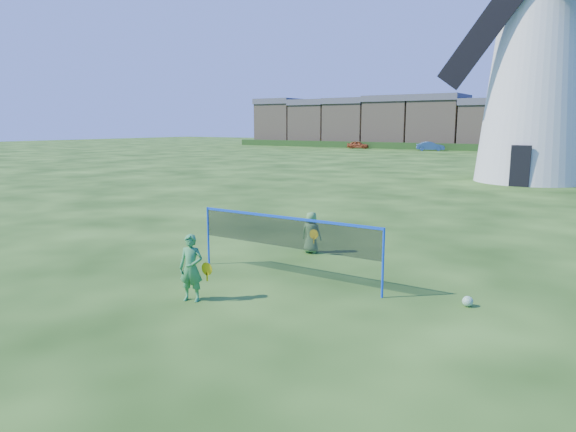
% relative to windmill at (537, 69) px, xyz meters
% --- Properties ---
extents(ground, '(220.00, 220.00, 0.00)m').
position_rel_windmill_xyz_m(ground, '(-1.54, -27.11, -7.16)').
color(ground, black).
rests_on(ground, ground).
extents(windmill, '(14.53, 6.80, 20.40)m').
position_rel_windmill_xyz_m(windmill, '(0.00, 0.00, 0.00)').
color(windmill, white).
rests_on(windmill, ground).
extents(badminton_net, '(5.05, 0.05, 1.55)m').
position_rel_windmill_xyz_m(badminton_net, '(-1.20, -26.91, -6.02)').
color(badminton_net, blue).
rests_on(badminton_net, ground).
extents(player_girl, '(0.72, 0.50, 1.44)m').
position_rel_windmill_xyz_m(player_girl, '(-2.00, -29.32, -6.44)').
color(player_girl, '#388C48').
rests_on(player_girl, ground).
extents(player_boy, '(0.68, 0.46, 1.21)m').
position_rel_windmill_xyz_m(player_boy, '(-2.03, -24.33, -6.55)').
color(player_boy, '#579447').
rests_on(player_boy, ground).
extents(play_ball, '(0.22, 0.22, 0.22)m').
position_rel_windmill_xyz_m(play_ball, '(3.00, -26.45, -7.05)').
color(play_ball, green).
rests_on(play_ball, ground).
extents(terraced_houses, '(60.55, 8.40, 8.37)m').
position_rel_windmill_xyz_m(terraced_houses, '(-23.97, 44.89, -3.12)').
color(terraced_houses, '#8A775C').
rests_on(terraced_houses, ground).
extents(hedge, '(62.00, 0.80, 1.00)m').
position_rel_windmill_xyz_m(hedge, '(-23.54, 38.89, -6.66)').
color(hedge, '#193814').
rests_on(hedge, ground).
extents(car_left, '(3.62, 2.15, 1.16)m').
position_rel_windmill_xyz_m(car_left, '(-30.32, 37.09, -6.58)').
color(car_left, '#A1421D').
rests_on(car_left, ground).
extents(car_right, '(4.14, 2.72, 1.29)m').
position_rel_windmill_xyz_m(car_right, '(-18.65, 36.57, -6.51)').
color(car_right, navy).
rests_on(car_right, ground).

